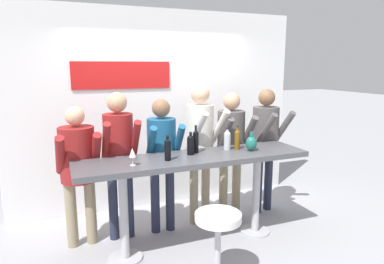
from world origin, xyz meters
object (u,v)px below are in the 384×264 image
wine_bottle_3 (191,144)px  decorative_vase (251,143)px  wine_bottle_4 (237,139)px  wine_glass_0 (132,153)px  person_right (266,137)px  bar_stool (218,237)px  tasting_table (195,169)px  person_far_left (78,162)px  person_center_left (162,151)px  wine_bottle_1 (227,139)px  wine_bottle_2 (196,140)px  person_center (200,138)px  person_center_right (231,142)px  person_left (119,149)px  wine_bottle_0 (168,149)px

wine_bottle_3 → decorative_vase: 0.72m
wine_bottle_3 → wine_bottle_4: 0.60m
wine_glass_0 → person_right: bearing=17.2°
bar_stool → person_right: person_right is taller
wine_bottle_4 → decorative_vase: 0.17m
tasting_table → person_far_left: size_ratio=1.62×
person_center_left → wine_bottle_1: size_ratio=6.36×
wine_bottle_2 → person_far_left: bearing=164.4°
person_center → wine_bottle_1: person_center is taller
wine_bottle_1 → wine_bottle_4: wine_bottle_4 is taller
person_center_left → person_center: (0.53, 0.06, 0.11)m
bar_stool → wine_bottle_1: size_ratio=2.68×
tasting_table → person_far_left: 1.29m
wine_bottle_4 → wine_glass_0: wine_bottle_4 is taller
person_center → person_far_left: bearing=169.6°
tasting_table → person_center_right: (0.73, 0.52, 0.14)m
tasting_table → person_left: person_left is taller
wine_bottle_0 → decorative_vase: size_ratio=1.23×
person_center_left → wine_bottle_2: (0.30, -0.32, 0.17)m
tasting_table → wine_bottle_1: (0.46, 0.12, 0.28)m
person_left → wine_bottle_4: person_left is taller
bar_stool → wine_glass_0: wine_glass_0 is taller
person_far_left → wine_bottle_0: person_far_left is taller
wine_bottle_2 → wine_bottle_0: bearing=-154.2°
person_center → person_center_right: (0.44, 0.00, -0.08)m
person_right → decorative_vase: 0.77m
person_left → wine_bottle_1: person_left is taller
person_far_left → decorative_vase: person_far_left is taller
wine_bottle_0 → decorative_vase: 1.03m
person_left → wine_glass_0: bearing=-86.2°
person_right → person_center_right: bearing=166.4°
tasting_table → person_left: size_ratio=1.49×
tasting_table → decorative_vase: size_ratio=11.74×
wine_bottle_1 → person_center_left: bearing=154.2°
tasting_table → wine_bottle_2: (0.06, 0.13, 0.29)m
bar_stool → wine_bottle_4: bearing=51.6°
wine_bottle_2 → wine_bottle_4: wine_bottle_2 is taller
tasting_table → bar_stool: tasting_table is taller
decorative_vase → wine_bottle_0: bearing=-178.1°
wine_bottle_1 → decorative_vase: bearing=-31.2°
wine_bottle_4 → decorative_vase: bearing=-42.5°
tasting_table → wine_bottle_0: (-0.33, -0.06, 0.28)m
bar_stool → decorative_vase: decorative_vase is taller
person_center → bar_stool: bearing=-117.9°
person_right → wine_bottle_4: (-0.68, -0.41, 0.11)m
bar_stool → decorative_vase: (0.76, 0.69, 0.68)m
bar_stool → wine_bottle_2: wine_bottle_2 is taller
wine_bottle_2 → wine_glass_0: size_ratio=1.78×
person_center_left → wine_bottle_1: 0.79m
person_far_left → wine_bottle_2: (1.26, -0.35, 0.21)m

